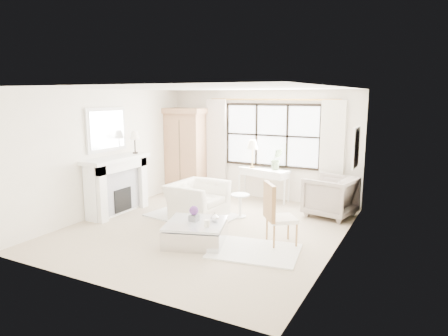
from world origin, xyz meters
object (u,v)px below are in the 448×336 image
(console_table, at_px, (264,184))
(club_armchair, at_px, (197,200))
(armoire, at_px, (186,150))
(coffee_table, at_px, (196,233))

(console_table, distance_m, club_armchair, 2.09)
(armoire, relative_size, club_armchair, 1.93)
(coffee_table, bearing_deg, club_armchair, 101.94)
(armoire, height_order, coffee_table, armoire)
(coffee_table, bearing_deg, armoire, 106.99)
(club_armchair, relative_size, coffee_table, 0.92)
(armoire, relative_size, console_table, 1.63)
(club_armchair, bearing_deg, armoire, 42.09)
(armoire, xyz_separation_m, console_table, (2.19, 0.11, -0.74))
(armoire, bearing_deg, club_armchair, -51.97)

